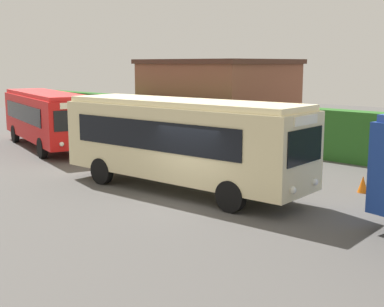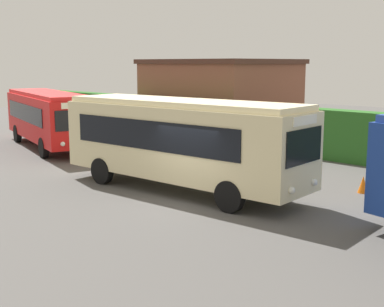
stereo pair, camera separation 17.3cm
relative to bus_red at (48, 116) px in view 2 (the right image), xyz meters
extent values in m
plane|color=#514F4C|center=(13.51, -2.62, -1.74)|extent=(81.30, 81.30, 0.00)
cube|color=red|center=(-0.01, 0.00, -0.07)|extent=(9.87, 4.67, 2.25)
cube|color=red|center=(-0.01, 0.00, 1.16)|extent=(9.55, 4.42, 0.20)
cube|color=black|center=(0.00, 1.21, 0.20)|extent=(7.25, 1.93, 0.90)
cube|color=black|center=(-0.59, -1.06, 0.20)|extent=(7.25, 1.93, 0.90)
cube|color=black|center=(4.65, -1.22, 0.20)|extent=(0.52, 1.85, 0.95)
cube|color=silver|center=(4.65, -1.22, 0.88)|extent=(0.36, 1.24, 0.28)
cylinder|color=black|center=(3.14, 0.27, -1.24)|extent=(1.04, 0.52, 1.00)
cylinder|color=black|center=(2.60, -1.78, -1.24)|extent=(1.04, 0.52, 1.00)
cylinder|color=black|center=(-2.62, 1.78, -1.24)|extent=(1.04, 0.52, 1.00)
cylinder|color=black|center=(-3.15, -0.27, -1.24)|extent=(1.04, 0.52, 1.00)
sphere|color=silver|center=(4.83, -0.60, -0.84)|extent=(0.22, 0.22, 0.22)
sphere|color=silver|center=(4.51, -1.84, -0.84)|extent=(0.22, 0.22, 0.22)
cube|color=beige|center=(12.00, -1.52, 0.06)|extent=(9.81, 3.38, 2.50)
cube|color=#F8E8B2|center=(12.00, -1.52, 1.41)|extent=(9.51, 3.15, 0.20)
cube|color=black|center=(11.59, -0.28, 0.36)|extent=(7.48, 0.72, 1.00)
cube|color=black|center=(11.82, -2.81, 0.36)|extent=(7.48, 0.72, 1.00)
cube|color=black|center=(16.81, -1.08, 0.36)|extent=(0.23, 2.06, 1.05)
cube|color=silver|center=(16.81, -1.08, 1.13)|extent=(0.17, 1.38, 0.28)
cylinder|color=black|center=(14.87, -0.09, -1.24)|extent=(1.02, 0.37, 1.00)
cylinder|color=black|center=(15.08, -2.40, -1.24)|extent=(1.02, 0.37, 1.00)
cylinder|color=black|center=(8.93, -0.63, -1.24)|extent=(1.02, 0.37, 1.00)
cylinder|color=black|center=(9.14, -2.94, -1.24)|extent=(1.02, 0.37, 1.00)
sphere|color=silver|center=(16.76, -0.39, -0.84)|extent=(0.22, 0.22, 0.22)
sphere|color=silver|center=(16.89, -1.77, -0.84)|extent=(0.22, 0.22, 0.22)
cube|color=#4C6B47|center=(11.39, 1.84, -1.35)|extent=(0.38, 0.39, 0.79)
cube|color=olive|center=(11.39, 1.84, -0.60)|extent=(0.49, 0.54, 0.69)
sphere|color=tan|center=(11.39, 1.84, -0.15)|extent=(0.22, 0.22, 0.22)
cube|color=#2B6523|center=(13.51, 7.86, -0.56)|extent=(52.65, 1.04, 2.37)
cube|color=brown|center=(1.33, 12.14, 0.50)|extent=(8.73, 7.22, 4.48)
cube|color=#4C2D23|center=(1.33, 12.14, 2.89)|extent=(9.08, 7.51, 0.30)
cone|color=orange|center=(16.76, 2.79, -1.44)|extent=(0.36, 0.36, 0.60)
camera|label=1|loc=(25.19, -14.19, 2.76)|focal=48.89mm
camera|label=2|loc=(25.31, -14.07, 2.76)|focal=48.89mm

